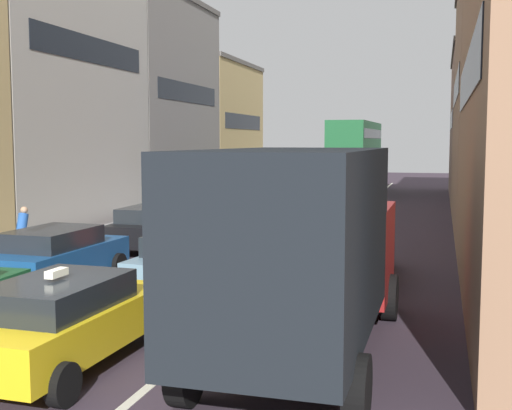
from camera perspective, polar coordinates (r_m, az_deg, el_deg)
name	(u,v)px	position (r m, az deg, el deg)	size (l,w,h in m)	color
ground_plane	(46,378)	(11.07, -17.84, -14.22)	(140.00, 140.00, 0.00)	#3A2E3A
sidewalk_left	(167,217)	(31.47, -7.76, -1.08)	(2.60, 64.00, 0.14)	#9A9A9A
lane_stripe_left	(268,222)	(29.84, 1.07, -1.52)	(0.16, 60.00, 0.01)	silver
lane_stripe_right	(342,225)	(29.16, 7.54, -1.73)	(0.16, 60.00, 0.01)	silver
building_row_left	(69,86)	(34.08, -16.03, 9.93)	(7.20, 43.90, 14.27)	tan
removalist_box_truck	(304,245)	(10.93, 4.21, -3.52)	(2.72, 7.71, 3.58)	#A51E1E
taxi_centre_lane_front	(63,320)	(11.28, -16.46, -9.56)	(2.15, 4.34, 1.66)	yellow
sedan_centre_lane_second	(195,259)	(16.21, -5.38, -4.75)	(2.27, 4.40, 1.49)	#759EB7
wagon_left_lane_second	(56,255)	(17.54, -17.03, -4.18)	(2.14, 4.34, 1.49)	#194C8C
hatchback_centre_lane_third	(257,230)	(21.48, 0.13, -2.18)	(2.30, 4.41, 1.49)	#A51E1E
sedan_left_lane_third	(153,226)	(22.59, -9.01, -1.86)	(2.17, 4.35, 1.49)	black
coupe_centre_lane_fourth	(289,213)	(26.47, 2.91, -0.71)	(2.11, 4.33, 1.49)	beige
sedan_right_lane_behind_truck	(352,248)	(17.97, 8.39, -3.77)	(2.11, 4.33, 1.49)	#B29319
bus_mid_queue_primary	(261,177)	(35.50, 0.40, 2.46)	(2.90, 10.53, 2.90)	navy
bus_far_queue_secondary	(355,153)	(47.65, 8.67, 4.49)	(2.94, 10.54, 5.06)	#1E6033
cyclist_on_sidewalk	(24,235)	(21.13, -19.60, -2.49)	(0.50, 1.73, 1.72)	black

